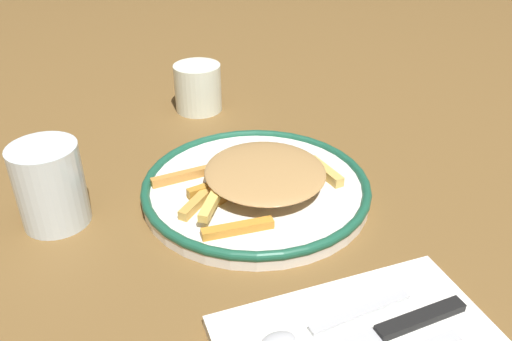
% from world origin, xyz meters
% --- Properties ---
extents(ground_plane, '(2.60, 2.60, 0.00)m').
position_xyz_m(ground_plane, '(0.00, 0.00, 0.00)').
color(ground_plane, brown).
extents(plate, '(0.28, 0.28, 0.02)m').
position_xyz_m(plate, '(0.00, 0.00, 0.01)').
color(plate, white).
rests_on(plate, ground_plane).
extents(fries_heap, '(0.16, 0.22, 0.03)m').
position_xyz_m(fries_heap, '(-0.01, -0.00, 0.03)').
color(fries_heap, '#CA873B').
rests_on(fries_heap, plate).
extents(knife, '(0.02, 0.21, 0.01)m').
position_xyz_m(knife, '(-0.26, -0.01, 0.02)').
color(knife, black).
rests_on(knife, napkin).
extents(spoon, '(0.02, 0.15, 0.01)m').
position_xyz_m(spoon, '(-0.23, 0.05, 0.02)').
color(spoon, silver).
rests_on(spoon, napkin).
extents(water_glass, '(0.08, 0.08, 0.10)m').
position_xyz_m(water_glass, '(0.04, 0.23, 0.05)').
color(water_glass, silver).
rests_on(water_glass, ground_plane).
extents(coffee_mug, '(0.10, 0.08, 0.08)m').
position_xyz_m(coffee_mug, '(0.28, -0.01, 0.04)').
color(coffee_mug, white).
rests_on(coffee_mug, ground_plane).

